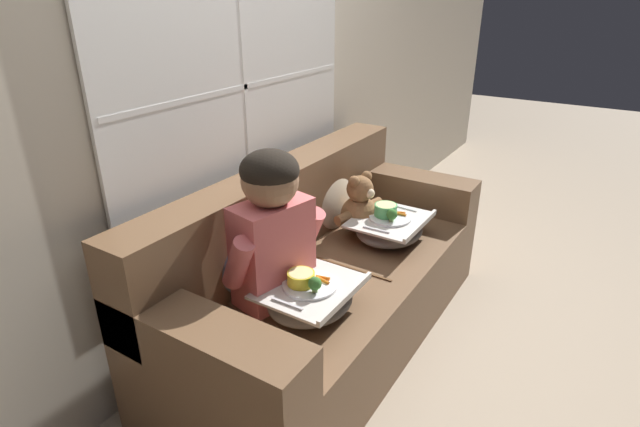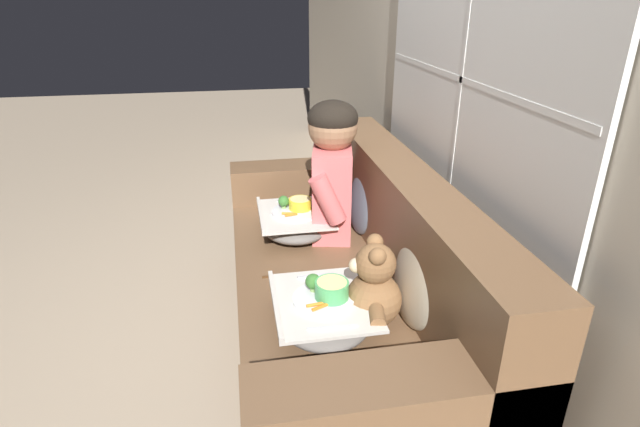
# 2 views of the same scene
# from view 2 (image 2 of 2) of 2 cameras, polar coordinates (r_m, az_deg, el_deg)

# --- Properties ---
(ground_plane) EXTENTS (14.00, 14.00, 0.00)m
(ground_plane) POSITION_cam_2_polar(r_m,az_deg,el_deg) (2.47, 1.49, -15.47)
(ground_plane) COLOR tan
(wall_back_with_window) EXTENTS (8.00, 0.08, 2.60)m
(wall_back_with_window) POSITION_cam_2_polar(r_m,az_deg,el_deg) (2.11, 17.24, 15.53)
(wall_back_with_window) COLOR beige
(wall_back_with_window) RESTS_ON ground_plane
(couch) EXTENTS (2.00, 0.85, 0.88)m
(couch) POSITION_cam_2_polar(r_m,az_deg,el_deg) (2.29, 3.07, -8.90)
(couch) COLOR brown
(couch) RESTS_ON ground_plane
(throw_pillow_behind_child) EXTENTS (0.39, 0.19, 0.40)m
(throw_pillow_behind_child) POSITION_cam_2_polar(r_m,az_deg,el_deg) (2.52, 5.20, 1.97)
(throw_pillow_behind_child) COLOR slate
(throw_pillow_behind_child) RESTS_ON couch
(throw_pillow_behind_teddy) EXTENTS (0.39, 0.19, 0.41)m
(throw_pillow_behind_teddy) POSITION_cam_2_polar(r_m,az_deg,el_deg) (1.86, 11.39, -6.97)
(throw_pillow_behind_teddy) COLOR #C1B293
(throw_pillow_behind_teddy) RESTS_ON couch
(child_figure) EXTENTS (0.50, 0.28, 0.67)m
(child_figure) POSITION_cam_2_polar(r_m,az_deg,el_deg) (2.42, 1.39, 5.77)
(child_figure) COLOR #DB6666
(child_figure) RESTS_ON couch
(teddy_bear) EXTENTS (0.37, 0.26, 0.34)m
(teddy_bear) POSITION_cam_2_polar(r_m,az_deg,el_deg) (1.83, 6.06, -8.62)
(teddy_bear) COLOR brown
(teddy_bear) RESTS_ON couch
(lap_tray_child) EXTENTS (0.41, 0.36, 0.20)m
(lap_tray_child) POSITION_cam_2_polar(r_m,az_deg,el_deg) (2.51, -2.85, -1.00)
(lap_tray_child) COLOR slate
(lap_tray_child) RESTS_ON child_figure
(lap_tray_teddy) EXTENTS (0.42, 0.36, 0.20)m
(lap_tray_teddy) POSITION_cam_2_polar(r_m,az_deg,el_deg) (1.84, 0.40, -11.17)
(lap_tray_teddy) COLOR slate
(lap_tray_teddy) RESTS_ON teddy_bear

